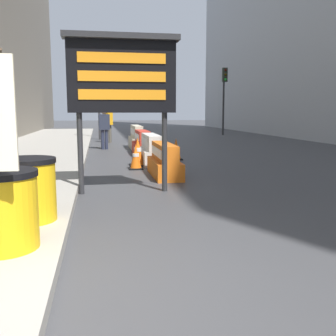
{
  "coord_description": "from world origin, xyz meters",
  "views": [
    {
      "loc": [
        0.4,
        -3.13,
        1.51
      ],
      "look_at": [
        1.96,
        5.72,
        0.2
      ],
      "focal_mm": 42.0,
      "sensor_mm": 36.0,
      "label": 1
    }
  ],
  "objects": [
    {
      "name": "jersey_barrier_orange_near",
      "position": [
        1.89,
        5.79,
        0.34
      ],
      "size": [
        0.59,
        1.81,
        0.76
      ],
      "color": "orange",
      "rests_on": "ground_plane"
    },
    {
      "name": "message_board",
      "position": [
        0.84,
        4.09,
        2.12
      ],
      "size": [
        2.05,
        0.36,
        2.85
      ],
      "color": "#28282B",
      "rests_on": "ground_plane"
    },
    {
      "name": "barrel_drum_middle",
      "position": [
        -0.5,
        1.91,
        0.54
      ],
      "size": [
        0.73,
        0.73,
        0.79
      ],
      "color": "yellow",
      "rests_on": "sidewalk_left"
    },
    {
      "name": "traffic_cone_near",
      "position": [
        1.45,
        7.63,
        0.39
      ],
      "size": [
        0.44,
        0.44,
        0.79
      ],
      "color": "black",
      "rests_on": "ground_plane"
    },
    {
      "name": "jersey_barrier_white",
      "position": [
        1.89,
        8.1,
        0.37
      ],
      "size": [
        0.61,
        1.88,
        0.84
      ],
      "color": "silver",
      "rests_on": "ground_plane"
    },
    {
      "name": "jersey_barrier_cream",
      "position": [
        1.89,
        12.52,
        0.41
      ],
      "size": [
        0.51,
        2.08,
        0.93
      ],
      "color": "beige",
      "rests_on": "ground_plane"
    },
    {
      "name": "barrel_drum_foreground",
      "position": [
        -0.57,
        0.89,
        0.54
      ],
      "size": [
        0.73,
        0.73,
        0.79
      ],
      "color": "yellow",
      "rests_on": "sidewalk_left"
    },
    {
      "name": "pedestrian_passerby",
      "position": [
        0.62,
        12.57,
        0.94
      ],
      "size": [
        0.44,
        0.29,
        1.59
      ],
      "rotation": [
        0.0,
        0.0,
        3.25
      ],
      "color": "#23283D",
      "rests_on": "ground_plane"
    },
    {
      "name": "traffic_cone_mid",
      "position": [
        1.33,
        6.99,
        0.32
      ],
      "size": [
        0.36,
        0.36,
        0.65
      ],
      "color": "black",
      "rests_on": "ground_plane"
    },
    {
      "name": "ground_plane",
      "position": [
        0.0,
        0.0,
        0.0
      ],
      "size": [
        120.0,
        120.0,
        0.0
      ],
      "primitive_type": "plane",
      "color": "#3F3F42"
    },
    {
      "name": "traffic_light_far_side",
      "position": [
        8.1,
        20.53,
        2.97
      ],
      "size": [
        0.28,
        0.45,
        4.11
      ],
      "color": "#2D2D30",
      "rests_on": "ground_plane"
    },
    {
      "name": "pedestrian_worker",
      "position": [
        0.86,
        15.8,
        1.04
      ],
      "size": [
        0.45,
        0.54,
        1.77
      ],
      "rotation": [
        0.0,
        0.0,
        5.17
      ],
      "color": "#514C42",
      "rests_on": "ground_plane"
    },
    {
      "name": "jersey_barrier_red_striped",
      "position": [
        1.89,
        10.36,
        0.37
      ],
      "size": [
        0.61,
        1.66,
        0.84
      ],
      "color": "red",
      "rests_on": "ground_plane"
    },
    {
      "name": "traffic_light_near_curb",
      "position": [
        0.46,
        17.88,
        2.99
      ],
      "size": [
        0.28,
        0.45,
        4.13
      ],
      "color": "#2D2D30",
      "rests_on": "ground_plane"
    },
    {
      "name": "traffic_cone_far",
      "position": [
        2.75,
        8.76,
        0.33
      ],
      "size": [
        0.38,
        0.38,
        0.68
      ],
      "color": "black",
      "rests_on": "ground_plane"
    }
  ]
}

